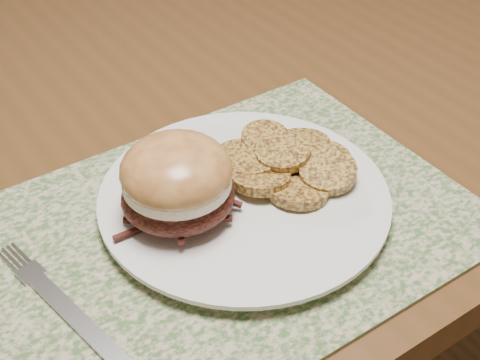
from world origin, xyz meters
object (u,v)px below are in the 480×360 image
object	(u,v)px
dining_table	(271,99)
pork_sandwich	(177,182)
dinner_plate	(244,199)
fork	(60,302)

from	to	relation	value
dining_table	pork_sandwich	distance (m)	0.39
dinner_plate	dining_table	bearing A→B (deg)	48.78
fork	dinner_plate	bearing A→B (deg)	-6.08
pork_sandwich	fork	size ratio (longest dim) A/B	0.72
dining_table	fork	size ratio (longest dim) A/B	8.39
dining_table	fork	xyz separation A→B (m)	(-0.41, -0.26, 0.09)
dinner_plate	pork_sandwich	size ratio (longest dim) A/B	2.01
dining_table	dinner_plate	xyz separation A→B (m)	(-0.21, -0.24, 0.09)
dinner_plate	pork_sandwich	distance (m)	0.08
dinner_plate	fork	bearing A→B (deg)	-175.58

